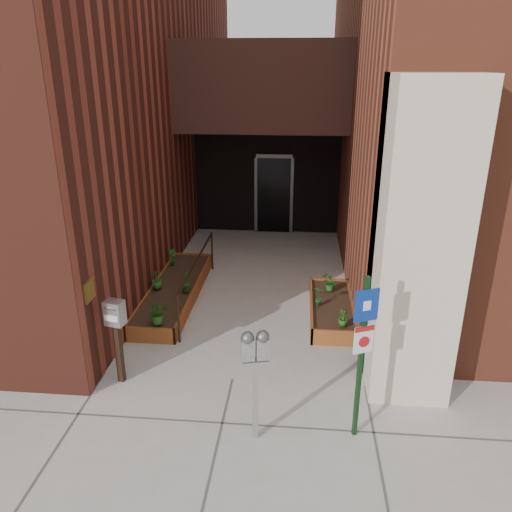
# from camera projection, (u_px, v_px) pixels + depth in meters

# --- Properties ---
(ground) EXTENTS (80.00, 80.00, 0.00)m
(ground) POSITION_uv_depth(u_px,v_px,m) (232.00, 379.00, 7.60)
(ground) COLOR #9E9991
(ground) RESTS_ON ground
(architecture) EXTENTS (20.00, 14.60, 10.00)m
(architecture) POSITION_uv_depth(u_px,v_px,m) (260.00, 42.00, 12.22)
(architecture) COLOR maroon
(architecture) RESTS_ON ground
(planter_left) EXTENTS (0.90, 3.60, 0.30)m
(planter_left) POSITION_uv_depth(u_px,v_px,m) (175.00, 292.00, 10.19)
(planter_left) COLOR brown
(planter_left) RESTS_ON ground
(planter_right) EXTENTS (0.80, 2.20, 0.30)m
(planter_right) POSITION_uv_depth(u_px,v_px,m) (331.00, 310.00, 9.46)
(planter_right) COLOR brown
(planter_right) RESTS_ON ground
(handrail) EXTENTS (0.04, 3.34, 0.90)m
(handrail) POSITION_uv_depth(u_px,v_px,m) (197.00, 266.00, 9.88)
(handrail) COLOR black
(handrail) RESTS_ON ground
(parking_meter) EXTENTS (0.36, 0.20, 1.55)m
(parking_meter) POSITION_uv_depth(u_px,v_px,m) (255.00, 357.00, 6.00)
(parking_meter) COLOR #98989A
(parking_meter) RESTS_ON ground
(sign_post) EXTENTS (0.29, 0.14, 2.23)m
(sign_post) POSITION_uv_depth(u_px,v_px,m) (363.00, 343.00, 5.97)
(sign_post) COLOR black
(sign_post) RESTS_ON ground
(payment_dropbox) EXTENTS (0.30, 0.25, 1.34)m
(payment_dropbox) POSITION_uv_depth(u_px,v_px,m) (116.00, 324.00, 7.23)
(payment_dropbox) COLOR black
(payment_dropbox) RESTS_ON ground
(shrub_left_a) EXTENTS (0.50, 0.50, 0.41)m
(shrub_left_a) POSITION_uv_depth(u_px,v_px,m) (158.00, 312.00, 8.56)
(shrub_left_a) COLOR #285A19
(shrub_left_a) RESTS_ON planter_left
(shrub_left_b) EXTENTS (0.25, 0.25, 0.38)m
(shrub_left_b) POSITION_uv_depth(u_px,v_px,m) (186.00, 282.00, 9.79)
(shrub_left_b) COLOR #204E16
(shrub_left_b) RESTS_ON planter_left
(shrub_left_c) EXTENTS (0.23, 0.23, 0.38)m
(shrub_left_c) POSITION_uv_depth(u_px,v_px,m) (157.00, 279.00, 9.91)
(shrub_left_c) COLOR #2E621C
(shrub_left_c) RESTS_ON planter_left
(shrub_left_d) EXTENTS (0.27, 0.27, 0.37)m
(shrub_left_d) POSITION_uv_depth(u_px,v_px,m) (173.00, 257.00, 11.09)
(shrub_left_d) COLOR #1C621F
(shrub_left_d) RESTS_ON planter_left
(shrub_right_a) EXTENTS (0.23, 0.23, 0.30)m
(shrub_right_a) POSITION_uv_depth(u_px,v_px,m) (343.00, 318.00, 8.50)
(shrub_right_a) COLOR #225819
(shrub_right_a) RESTS_ON planter_right
(shrub_right_b) EXTENTS (0.26, 0.26, 0.36)m
(shrub_right_b) POSITION_uv_depth(u_px,v_px,m) (319.00, 296.00, 9.23)
(shrub_right_b) COLOR #175319
(shrub_right_b) RESTS_ON planter_right
(shrub_right_c) EXTENTS (0.41, 0.41, 0.33)m
(shrub_right_c) POSITION_uv_depth(u_px,v_px,m) (330.00, 283.00, 9.82)
(shrub_right_c) COLOR #20611B
(shrub_right_c) RESTS_ON planter_right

